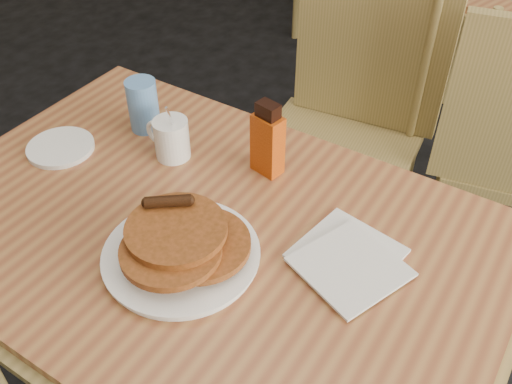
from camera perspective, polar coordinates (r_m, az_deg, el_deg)
main_table at (r=1.21m, az=-5.41°, el=-4.84°), size 1.25×0.86×0.75m
chair_main_far at (r=1.78m, az=9.44°, el=8.25°), size 0.52×0.52×1.03m
pancake_plate at (r=1.10m, az=-7.52°, el=-5.49°), size 0.30×0.30×0.10m
coffee_mug at (r=1.33m, az=-8.52°, el=5.39°), size 0.12×0.08×0.15m
syrup_bottle at (r=1.26m, az=1.17°, el=5.13°), size 0.07×0.05×0.18m
napkin_stack at (r=1.11m, az=9.23°, el=-6.70°), size 0.24×0.25×0.01m
blue_tumbler at (r=1.43m, az=-11.22°, el=8.50°), size 0.08×0.08×0.13m
side_saucer at (r=1.44m, az=-18.95°, el=4.24°), size 0.18×0.18×0.01m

